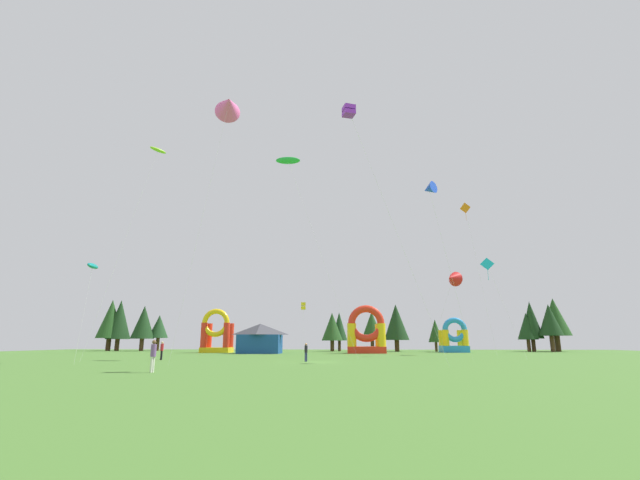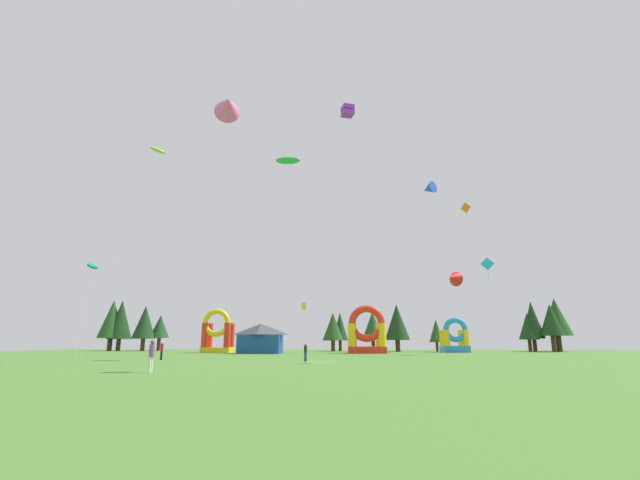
# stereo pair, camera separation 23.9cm
# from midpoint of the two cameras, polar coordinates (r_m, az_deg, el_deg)

# --- Properties ---
(ground_plane) EXTENTS (120.00, 120.00, 0.00)m
(ground_plane) POSITION_cam_midpoint_polar(r_m,az_deg,el_deg) (39.88, -0.89, -15.72)
(ground_plane) COLOR #47752D
(kite_teal_parafoil) EXTENTS (1.39, 2.87, 8.77)m
(kite_teal_parafoil) POSITION_cam_midpoint_polar(r_m,az_deg,el_deg) (43.69, -27.52, -3.07)
(kite_teal_parafoil) COLOR #0C7F7A
(kite_teal_parafoil) RESTS_ON ground_plane
(kite_blue_delta) EXTENTS (5.12, 5.14, 17.26)m
(kite_blue_delta) POSITION_cam_midpoint_polar(r_m,az_deg,el_deg) (44.86, 14.21, 6.51)
(kite_blue_delta) COLOR blue
(kite_blue_delta) RESTS_ON ground_plane
(kite_purple_box) EXTENTS (7.66, 3.10, 19.89)m
(kite_purple_box) POSITION_cam_midpoint_polar(r_m,az_deg,el_deg) (35.75, 3.88, 16.46)
(kite_purple_box) COLOR purple
(kite_purple_box) RESTS_ON ground_plane
(kite_yellow_box) EXTENTS (0.74, 1.42, 7.44)m
(kite_yellow_box) POSITION_cam_midpoint_polar(r_m,az_deg,el_deg) (65.53, -2.04, -8.65)
(kite_yellow_box) COLOR yellow
(kite_yellow_box) RESTS_ON ground_plane
(kite_red_delta) EXTENTS (4.53, 4.10, 11.44)m
(kite_red_delta) POSITION_cam_midpoint_polar(r_m,az_deg,el_deg) (63.73, 17.14, -4.81)
(kite_red_delta) COLOR red
(kite_red_delta) RESTS_ON ground_plane
(kite_orange_diamond) EXTENTS (1.59, 4.87, 20.32)m
(kite_orange_diamond) POSITION_cam_midpoint_polar(r_m,az_deg,el_deg) (63.72, 18.73, 3.82)
(kite_orange_diamond) COLOR orange
(kite_orange_diamond) RESTS_ON ground_plane
(kite_cyan_diamond) EXTENTS (2.64, 3.85, 10.91)m
(kite_cyan_diamond) POSITION_cam_midpoint_polar(r_m,az_deg,el_deg) (53.70, 21.23, -3.13)
(kite_cyan_diamond) COLOR #19B7CC
(kite_cyan_diamond) RESTS_ON ground_plane
(kite_green_parafoil) EXTENTS (9.33, 2.56, 23.01)m
(kite_green_parafoil) POSITION_cam_midpoint_polar(r_m,az_deg,el_deg) (51.81, -4.10, 10.33)
(kite_green_parafoil) COLOR green
(kite_green_parafoil) RESTS_ON ground_plane
(kite_pink_delta) EXTENTS (4.71, 2.82, 23.69)m
(kite_pink_delta) POSITION_cam_midpoint_polar(r_m,az_deg,el_deg) (41.76, -11.86, 16.85)
(kite_pink_delta) COLOR #EA599E
(kite_pink_delta) RESTS_ON ground_plane
(kite_lime_parafoil) EXTENTS (4.36, 4.98, 22.46)m
(kite_lime_parafoil) POSITION_cam_midpoint_polar(r_m,az_deg,el_deg) (51.56, -20.38, 10.88)
(kite_lime_parafoil) COLOR #8CD826
(kite_lime_parafoil) RESTS_ON ground_plane
(person_left_edge) EXTENTS (0.40, 0.40, 1.64)m
(person_left_edge) POSITION_cam_midpoint_polar(r_m,az_deg,el_deg) (40.84, -1.74, -14.29)
(person_left_edge) COLOR navy
(person_left_edge) RESTS_ON ground_plane
(person_midfield) EXTENTS (0.43, 0.43, 1.79)m
(person_midfield) POSITION_cam_midpoint_polar(r_m,az_deg,el_deg) (47.20, -19.89, -13.27)
(person_midfield) COLOR black
(person_midfield) RESTS_ON ground_plane
(person_far_side) EXTENTS (0.39, 0.39, 1.88)m
(person_far_side) POSITION_cam_midpoint_polar(r_m,az_deg,el_deg) (28.57, -20.97, -13.68)
(person_far_side) COLOR silver
(person_far_side) RESTS_ON ground_plane
(inflatable_yellow_castle) EXTENTS (4.69, 3.64, 6.94)m
(inflatable_yellow_castle) POSITION_cam_midpoint_polar(r_m,az_deg,el_deg) (74.03, -13.22, -12.07)
(inflatable_yellow_castle) COLOR yellow
(inflatable_yellow_castle) RESTS_ON ground_plane
(inflatable_blue_arch) EXTENTS (4.22, 3.94, 5.64)m
(inflatable_blue_arch) POSITION_cam_midpoint_polar(r_m,az_deg,el_deg) (77.11, 17.35, -12.38)
(inflatable_blue_arch) COLOR #268CD8
(inflatable_blue_arch) RESTS_ON ground_plane
(inflatable_orange_dome) EXTENTS (5.82, 4.88, 7.22)m
(inflatable_orange_dome) POSITION_cam_midpoint_polar(r_m,az_deg,el_deg) (68.98, 6.25, -12.34)
(inflatable_orange_dome) COLOR red
(inflatable_orange_dome) RESTS_ON ground_plane
(festival_tent) EXTENTS (6.28, 4.49, 4.40)m
(festival_tent) POSITION_cam_midpoint_polar(r_m,az_deg,el_deg) (68.16, -7.70, -12.68)
(festival_tent) COLOR #19478C
(festival_tent) RESTS_ON ground_plane
(tree_row_0) EXTENTS (4.98, 4.98, 9.74)m
(tree_row_0) POSITION_cam_midpoint_polar(r_m,az_deg,el_deg) (95.36, -25.51, -9.34)
(tree_row_0) COLOR #4C331E
(tree_row_0) RESTS_ON ground_plane
(tree_row_1) EXTENTS (4.58, 4.58, 9.68)m
(tree_row_1) POSITION_cam_midpoint_polar(r_m,az_deg,el_deg) (94.80, -24.59, -9.49)
(tree_row_1) COLOR #4C331E
(tree_row_1) RESTS_ON ground_plane
(tree_row_2) EXTENTS (4.33, 4.33, 8.51)m
(tree_row_2) POSITION_cam_midpoint_polar(r_m,az_deg,el_deg) (91.58, -21.93, -9.98)
(tree_row_2) COLOR #4C331E
(tree_row_2) RESTS_ON ground_plane
(tree_row_3) EXTENTS (3.68, 3.68, 6.83)m
(tree_row_3) POSITION_cam_midpoint_polar(r_m,az_deg,el_deg) (92.34, -20.16, -10.63)
(tree_row_3) COLOR #4C331E
(tree_row_3) RESTS_ON ground_plane
(tree_row_4) EXTENTS (3.90, 3.90, 6.99)m
(tree_row_4) POSITION_cam_midpoint_polar(r_m,az_deg,el_deg) (82.39, 1.79, -11.31)
(tree_row_4) COLOR #4C331E
(tree_row_4) RESTS_ON ground_plane
(tree_row_5) EXTENTS (3.00, 3.00, 7.15)m
(tree_row_5) POSITION_cam_midpoint_polar(r_m,az_deg,el_deg) (83.86, 2.73, -11.27)
(tree_row_5) COLOR #4C331E
(tree_row_5) RESTS_ON ground_plane
(tree_row_6) EXTENTS (3.64, 3.64, 7.29)m
(tree_row_6) POSITION_cam_midpoint_polar(r_m,az_deg,el_deg) (83.92, 7.01, -10.93)
(tree_row_6) COLOR #4C331E
(tree_row_6) RESTS_ON ground_plane
(tree_row_7) EXTENTS (4.49, 4.49, 8.38)m
(tree_row_7) POSITION_cam_midpoint_polar(r_m,az_deg,el_deg) (81.28, 10.13, -10.57)
(tree_row_7) COLOR #4C331E
(tree_row_7) RESTS_ON ground_plane
(tree_row_8) EXTENTS (2.60, 2.60, 5.65)m
(tree_row_8) POSITION_cam_midpoint_polar(r_m,az_deg,el_deg) (82.51, 15.07, -11.44)
(tree_row_8) COLOR #4C331E
(tree_row_8) RESTS_ON ground_plane
(tree_row_9) EXTENTS (3.45, 3.45, 6.80)m
(tree_row_9) POSITION_cam_midpoint_polar(r_m,az_deg,el_deg) (87.94, 25.68, -10.17)
(tree_row_9) COLOR #4C331E
(tree_row_9) RESTS_ON ground_plane
(tree_row_10) EXTENTS (3.75, 3.75, 8.91)m
(tree_row_10) POSITION_cam_midpoint_polar(r_m,az_deg,el_deg) (88.59, 26.12, -9.40)
(tree_row_10) COLOR #4C331E
(tree_row_10) RESTS_ON ground_plane
(tree_row_11) EXTENTS (4.04, 4.04, 8.21)m
(tree_row_11) POSITION_cam_midpoint_polar(r_m,az_deg,el_deg) (87.59, 28.09, -9.25)
(tree_row_11) COLOR #4C331E
(tree_row_11) RESTS_ON ground_plane
(tree_row_12) EXTENTS (5.10, 5.10, 9.47)m
(tree_row_12) POSITION_cam_midpoint_polar(r_m,az_deg,el_deg) (90.65, 28.59, -8.86)
(tree_row_12) COLOR #4C331E
(tree_row_12) RESTS_ON ground_plane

